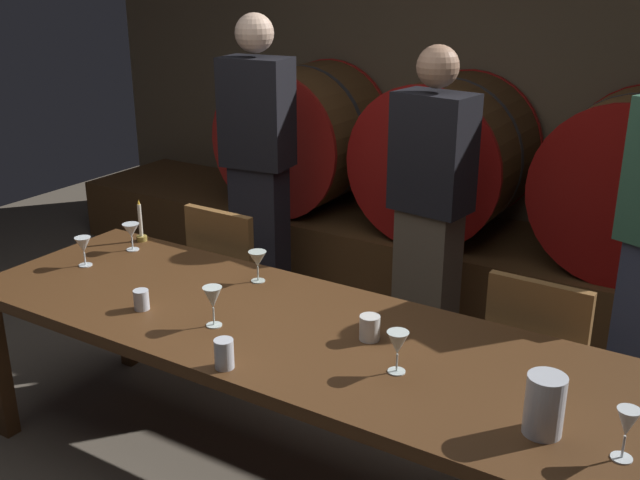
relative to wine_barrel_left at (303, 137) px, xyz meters
The scene contains 22 objects.
ground_plane 2.59m from the wine_barrel_left, 64.56° to the right, with size 7.98×7.98×0.00m, color brown.
back_wall 1.22m from the wine_barrel_left, 27.76° to the left, with size 6.14×0.24×2.40m, color brown.
barrel_shelf 1.25m from the wine_barrel_left, ahead, with size 5.53×0.90×0.42m, color brown.
wine_barrel_left is the anchor object (origin of this frame).
wine_barrel_center 1.04m from the wine_barrel_left, ahead, with size 0.96×0.77×0.96m.
wine_barrel_right 2.14m from the wine_barrel_left, ahead, with size 0.96×0.77×0.96m.
dining_table 2.50m from the wine_barrel_left, 58.23° to the right, with size 2.72×0.87×0.73m.
chair_left 1.58m from the wine_barrel_left, 70.22° to the right, with size 0.41×0.41×0.88m.
chair_right 2.59m from the wine_barrel_left, 34.81° to the right, with size 0.41×0.41×0.88m.
guest_left 0.89m from the wine_barrel_left, 73.49° to the right, with size 0.41×0.29×1.76m.
guest_center 1.57m from the wine_barrel_left, 32.60° to the right, with size 0.41×0.29×1.65m.
candle_center 1.76m from the wine_barrel_left, 83.66° to the right, with size 0.05×0.05×0.21m.
pitcher 3.27m from the wine_barrel_left, 44.56° to the right, with size 0.11×0.11×0.19m.
wine_glass_far_left 2.12m from the wine_barrel_left, 84.36° to the right, with size 0.07×0.07×0.13m.
wine_glass_left 1.87m from the wine_barrel_left, 82.44° to the right, with size 0.08×0.08×0.13m.
wine_glass_center_left 2.08m from the wine_barrel_left, 62.10° to the right, with size 0.08×0.08×0.14m.
wine_glass_center_right 2.51m from the wine_barrel_left, 64.43° to the right, with size 0.07×0.07×0.16m.
wine_glass_right 2.86m from the wine_barrel_left, 50.52° to the right, with size 0.07×0.07×0.15m.
wine_glass_far_right 3.44m from the wine_barrel_left, 42.00° to the right, with size 0.06×0.06×0.16m.
cup_left 2.43m from the wine_barrel_left, 71.94° to the right, with size 0.06×0.06×0.08m, color silver.
cup_center 2.82m from the wine_barrel_left, 62.15° to the right, with size 0.07×0.07×0.10m, color silver.
cup_right 2.63m from the wine_barrel_left, 51.52° to the right, with size 0.08×0.08×0.09m, color white.
Camera 1 is at (1.72, -2.01, 2.01)m, focal length 42.19 mm.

